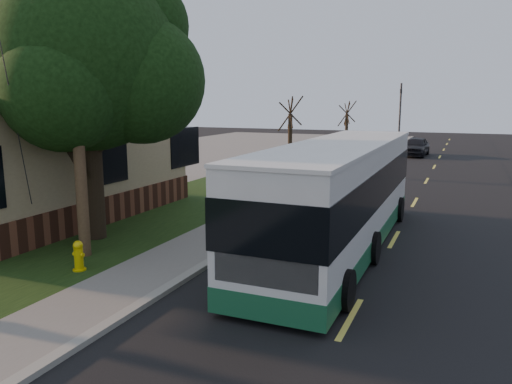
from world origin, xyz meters
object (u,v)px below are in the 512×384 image
utility_pole (74,79)px  fire_hydrant (79,256)px  transit_bus (339,193)px  distant_car (416,146)px  leafy_tree (91,63)px  traffic_signal (400,112)px  bare_tree_near (290,135)px  bare_tree_far (347,128)px  dumpster (112,178)px

utility_pole → fire_hydrant: bearing=-54.6°
transit_bus → distant_car: transit_bus is taller
leafy_tree → traffic_signal: 31.76m
transit_bus → distant_car: (-0.42, 25.72, -0.88)m
fire_hydrant → bare_tree_near: (-0.90, 18.00, 1.72)m
utility_pole → transit_bus: size_ratio=0.82×
bare_tree_near → distant_car: bearing=64.6°
traffic_signal → distant_car: size_ratio=1.32×
traffic_signal → bare_tree_far: bearing=-131.2°
fire_hydrant → utility_pole: size_ratio=0.08×
bare_tree_near → transit_bus: bearing=-65.6°
bare_tree_far → dumpster: bearing=-104.9°
utility_pole → distant_car: (5.56, 29.11, -3.92)m
bare_tree_far → dumpster: size_ratio=2.61×
fire_hydrant → distant_car: size_ratio=0.18×
leafy_tree → bare_tree_far: size_ratio=1.94×
leafy_tree → bare_tree_near: 15.66m
transit_bus → fire_hydrant: bearing=-140.2°
bare_tree_near → distant_car: bare_tree_near is taller
utility_pole → traffic_signal: utility_pole is taller
dumpster → distant_car: bearing=62.9°
bare_tree_near → traffic_signal: traffic_signal is taller
bare_tree_near → bare_tree_far: 12.01m
bare_tree_far → dumpster: 22.03m
transit_bus → bare_tree_near: bearing=114.4°
utility_pole → transit_bus: bearing=29.6°
dumpster → distant_car: (10.92, 21.36, -0.00)m
utility_pole → distant_car: bearing=79.2°
utility_pole → bare_tree_near: utility_pole is taller
transit_bus → dumpster: size_ratio=7.13×
fire_hydrant → bare_tree_near: bearing=92.9°
distant_car → bare_tree_far: bearing=-175.7°
utility_pole → transit_bus: utility_pole is taller
bare_tree_near → bare_tree_far: bearing=87.6°
fire_hydrant → traffic_signal: bearing=84.8°
leafy_tree → bare_tree_far: 27.56m
utility_pole → bare_tree_near: (-0.19, 17.01, -2.48)m
dumpster → bare_tree_far: bearing=75.1°
bare_tree_near → distant_car: (5.75, 12.11, -1.44)m
fire_hydrant → bare_tree_near: 18.10m
dumpster → fire_hydrant: bearing=-55.3°
bare_tree_far → distant_car: bearing=1.2°
fire_hydrant → bare_tree_far: bearing=90.8°
traffic_signal → fire_hydrant: bearing=-95.2°
bare_tree_far → dumpster: bare_tree_far is taller
traffic_signal → distant_car: bearing=-65.8°
dumpster → distant_car: 23.98m
bare_tree_near → dumpster: bearing=-119.2°
bare_tree_near → leafy_tree: bearing=-92.5°
leafy_tree → transit_bus: (6.84, 1.73, -3.57)m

